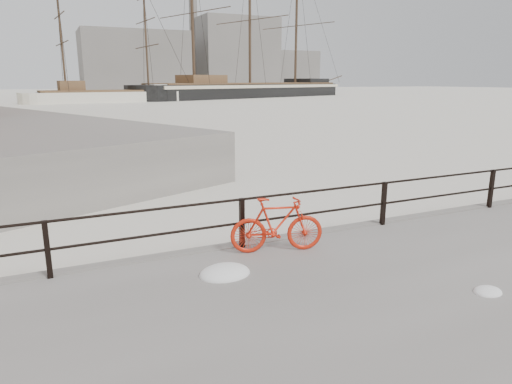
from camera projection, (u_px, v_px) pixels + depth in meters
name	position (u px, v px, depth m)	size (l,w,h in m)	color
ground	(377.00, 237.00, 10.71)	(400.00, 400.00, 0.00)	white
guardrail	(384.00, 203.00, 10.37)	(28.00, 0.10, 1.00)	black
bicycle	(277.00, 225.00, 8.72)	(1.80, 0.27, 1.08)	red
barque_black	(250.00, 97.00, 97.61)	(64.88, 21.23, 36.37)	black
schooner_mid	(110.00, 102.00, 76.17)	(29.52, 12.49, 21.18)	silver
industrial_west	(136.00, 62.00, 140.29)	(32.00, 18.00, 18.00)	gray
industrial_mid	(235.00, 55.00, 158.11)	(26.00, 20.00, 24.00)	gray
industrial_east	(286.00, 71.00, 173.00)	(20.00, 16.00, 14.00)	gray
smokestack	(194.00, 24.00, 154.89)	(2.80, 2.80, 44.00)	gray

